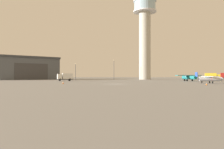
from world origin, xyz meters
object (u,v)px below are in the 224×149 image
object	(u,v)px
airplane_silver	(211,78)
truck_box_white	(65,77)
light_post_east	(114,68)
control_tower	(145,31)
truck_fuel_tanker_yellow	(213,76)
traffic_cone_near_left	(207,84)
traffic_cone_near_right	(63,83)
airplane_teal	(189,77)
light_post_west	(76,70)

from	to	relation	value
airplane_silver	truck_box_white	distance (m)	50.64
airplane_silver	light_post_east	xyz separation A→B (m)	(-28.58, 47.81, 4.40)
control_tower	airplane_silver	xyz separation A→B (m)	(13.13, -53.42, -23.36)
airplane_silver	light_post_east	distance (m)	55.87
truck_box_white	truck_fuel_tanker_yellow	xyz separation A→B (m)	(57.64, 8.54, 0.05)
traffic_cone_near_left	traffic_cone_near_right	xyz separation A→B (m)	(-33.02, 5.00, 0.10)
airplane_teal	airplane_silver	bearing A→B (deg)	153.43
control_tower	airplane_teal	xyz separation A→B (m)	(13.80, -30.66, -23.16)
airplane_silver	truck_fuel_tanker_yellow	bearing A→B (deg)	-111.39
light_post_west	traffic_cone_near_right	world-z (taller)	light_post_west
truck_box_white	traffic_cone_near_right	xyz separation A→B (m)	(7.39, -28.79, -1.26)
airplane_silver	traffic_cone_near_right	distance (m)	38.88
light_post_west	light_post_east	distance (m)	19.59
light_post_west	airplane_silver	bearing A→B (deg)	-39.69
control_tower	airplane_teal	distance (m)	40.83
control_tower	airplane_teal	size ratio (longest dim) A/B	4.17
truck_box_white	truck_fuel_tanker_yellow	world-z (taller)	truck_fuel_tanker_yellow
airplane_silver	traffic_cone_near_right	xyz separation A→B (m)	(-38.26, -6.87, -0.94)
airplane_teal	truck_box_white	distance (m)	46.31
light_post_east	traffic_cone_near_right	xyz separation A→B (m)	(-9.68, -54.68, -5.34)
truck_box_white	truck_fuel_tanker_yellow	size ratio (longest dim) A/B	0.92
truck_box_white	traffic_cone_near_right	bearing A→B (deg)	79.62
airplane_silver	light_post_east	world-z (taller)	light_post_east
light_post_west	traffic_cone_near_left	world-z (taller)	light_post_west
control_tower	airplane_silver	world-z (taller)	control_tower
airplane_silver	traffic_cone_near_left	world-z (taller)	airplane_silver
airplane_silver	light_post_west	distance (m)	58.86
control_tower	light_post_east	distance (m)	25.10
truck_fuel_tanker_yellow	traffic_cone_near_right	distance (m)	62.62
traffic_cone_near_right	traffic_cone_near_left	bearing A→B (deg)	-8.61
truck_box_white	traffic_cone_near_left	world-z (taller)	truck_box_white
truck_box_white	traffic_cone_near_left	bearing A→B (deg)	115.32
control_tower	light_post_east	xyz separation A→B (m)	(-15.45, -5.61, -18.97)
light_post_east	airplane_teal	bearing A→B (deg)	-40.58
truck_box_white	light_post_east	size ratio (longest dim) A/B	0.63
truck_fuel_tanker_yellow	traffic_cone_near_right	xyz separation A→B (m)	(-50.25, -37.33, -1.31)
truck_fuel_tanker_yellow	traffic_cone_near_left	distance (m)	45.73
light_post_east	traffic_cone_near_left	xyz separation A→B (m)	(23.35, -59.68, -5.43)
truck_box_white	traffic_cone_near_right	size ratio (longest dim) A/B	8.25
airplane_teal	traffic_cone_near_left	distance (m)	35.15
control_tower	traffic_cone_near_right	size ratio (longest dim) A/B	59.92
airplane_teal	airplane_silver	distance (m)	22.77
traffic_cone_near_right	light_post_west	bearing A→B (deg)	98.92
truck_fuel_tanker_yellow	truck_box_white	bearing A→B (deg)	-159.90
traffic_cone_near_left	airplane_teal	bearing A→B (deg)	80.34
control_tower	traffic_cone_near_left	distance (m)	70.15
airplane_silver	traffic_cone_near_left	xyz separation A→B (m)	(-5.23, -11.88, -1.04)
control_tower	light_post_east	world-z (taller)	control_tower
truck_box_white	light_post_east	bearing A→B (deg)	-148.16
control_tower	light_post_west	bearing A→B (deg)	-153.67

